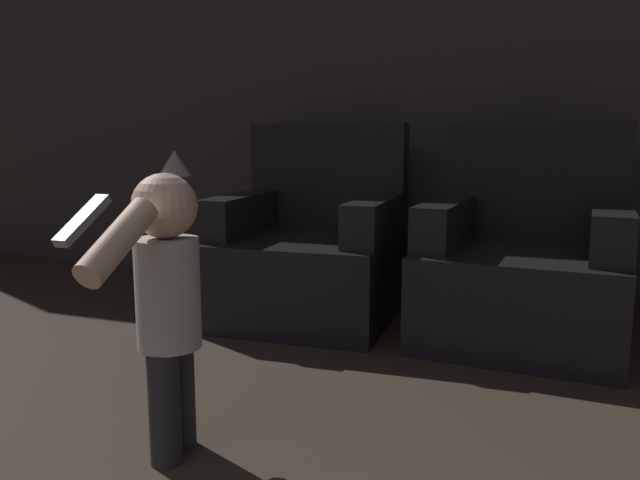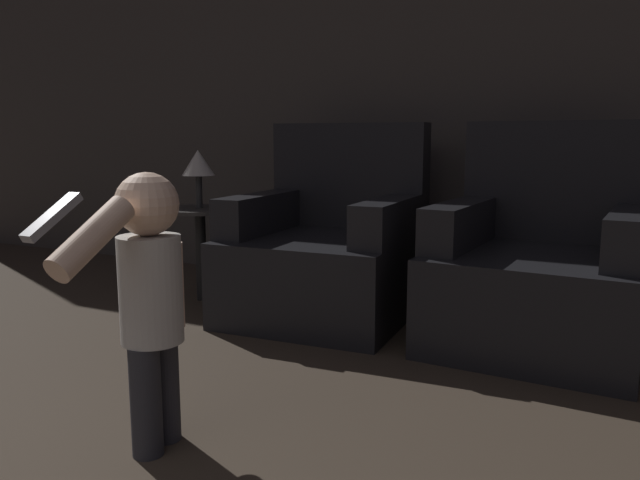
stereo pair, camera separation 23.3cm
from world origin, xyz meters
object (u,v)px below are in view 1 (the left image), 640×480
armchair_right (524,266)px  lamp (175,165)px  armchair_left (311,252)px  person_toddler (166,294)px

armchair_right → lamp: (-1.81, -0.06, 0.44)m
lamp → armchair_left: bearing=4.8°
armchair_left → person_toddler: (0.16, -1.52, 0.15)m
armchair_left → person_toddler: 1.54m
armchair_left → lamp: bearing=-177.8°
armchair_left → person_toddler: armchair_left is taller
armchair_left → lamp: (-0.76, -0.06, 0.44)m
armchair_right → person_toddler: size_ratio=1.21×
armchair_right → person_toddler: (-0.89, -1.52, 0.15)m
armchair_right → person_toddler: 1.77m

